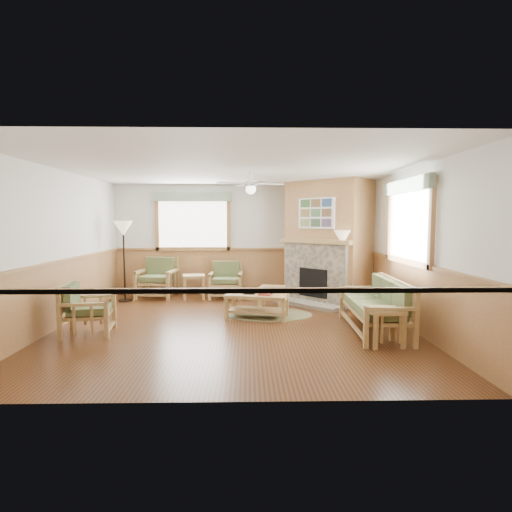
{
  "coord_description": "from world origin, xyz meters",
  "views": [
    {
      "loc": [
        0.24,
        -6.87,
        1.82
      ],
      "look_at": [
        0.4,
        0.7,
        1.15
      ],
      "focal_mm": 28.0,
      "sensor_mm": 36.0,
      "label": 1
    }
  ],
  "objects_px": {
    "coffee_table": "(257,306)",
    "floor_lamp_right": "(342,269)",
    "end_table_chairs": "(194,287)",
    "floor_lamp_left": "(124,261)",
    "sofa": "(374,305)",
    "end_table_sofa": "(384,327)",
    "footstool": "(272,297)",
    "armchair_left": "(88,309)",
    "armchair_back_right": "(226,280)",
    "armchair_back_left": "(157,278)"
  },
  "relations": [
    {
      "from": "armchair_back_left",
      "to": "end_table_sofa",
      "type": "xyz_separation_m",
      "value": [
        4.15,
        -3.75,
        -0.2
      ]
    },
    {
      "from": "armchair_left",
      "to": "end_table_chairs",
      "type": "distance_m",
      "value": 3.19
    },
    {
      "from": "sofa",
      "to": "footstool",
      "type": "distance_m",
      "value": 2.43
    },
    {
      "from": "coffee_table",
      "to": "floor_lamp_left",
      "type": "height_order",
      "value": "floor_lamp_left"
    },
    {
      "from": "sofa",
      "to": "end_table_sofa",
      "type": "relative_size",
      "value": 3.43
    },
    {
      "from": "sofa",
      "to": "end_table_sofa",
      "type": "bearing_deg",
      "value": -3.77
    },
    {
      "from": "end_table_chairs",
      "to": "floor_lamp_left",
      "type": "xyz_separation_m",
      "value": [
        -1.53,
        -0.24,
        0.63
      ]
    },
    {
      "from": "armchair_back_right",
      "to": "end_table_chairs",
      "type": "bearing_deg",
      "value": -166.69
    },
    {
      "from": "sofa",
      "to": "floor_lamp_right",
      "type": "relative_size",
      "value": 1.15
    },
    {
      "from": "armchair_left",
      "to": "end_table_sofa",
      "type": "xyz_separation_m",
      "value": [
        4.55,
        -0.66,
        -0.14
      ]
    },
    {
      "from": "end_table_sofa",
      "to": "end_table_chairs",
      "type": "bearing_deg",
      "value": 132.26
    },
    {
      "from": "sofa",
      "to": "floor_lamp_right",
      "type": "xyz_separation_m",
      "value": [
        -0.11,
        1.74,
        0.38
      ]
    },
    {
      "from": "end_table_chairs",
      "to": "end_table_sofa",
      "type": "xyz_separation_m",
      "value": [
        3.25,
        -3.58,
        -0.01
      ]
    },
    {
      "from": "floor_lamp_right",
      "to": "end_table_chairs",
      "type": "bearing_deg",
      "value": 161.26
    },
    {
      "from": "sofa",
      "to": "footstool",
      "type": "height_order",
      "value": "sofa"
    },
    {
      "from": "armchair_left",
      "to": "footstool",
      "type": "relative_size",
      "value": 1.63
    },
    {
      "from": "armchair_back_right",
      "to": "floor_lamp_right",
      "type": "xyz_separation_m",
      "value": [
        2.48,
        -1.24,
        0.39
      ]
    },
    {
      "from": "end_table_sofa",
      "to": "armchair_left",
      "type": "bearing_deg",
      "value": 171.69
    },
    {
      "from": "armchair_left",
      "to": "floor_lamp_right",
      "type": "xyz_separation_m",
      "value": [
        4.52,
        1.82,
        0.4
      ]
    },
    {
      "from": "floor_lamp_right",
      "to": "footstool",
      "type": "bearing_deg",
      "value": 176.0
    },
    {
      "from": "end_table_sofa",
      "to": "footstool",
      "type": "height_order",
      "value": "end_table_sofa"
    },
    {
      "from": "armchair_back_right",
      "to": "end_table_chairs",
      "type": "relative_size",
      "value": 1.5
    },
    {
      "from": "armchair_left",
      "to": "end_table_chairs",
      "type": "height_order",
      "value": "armchair_left"
    },
    {
      "from": "armchair_back_right",
      "to": "footstool",
      "type": "bearing_deg",
      "value": -46.42
    },
    {
      "from": "armchair_back_right",
      "to": "end_table_sofa",
      "type": "bearing_deg",
      "value": -54.26
    },
    {
      "from": "end_table_sofa",
      "to": "coffee_table",
      "type": "bearing_deg",
      "value": 136.98
    },
    {
      "from": "sofa",
      "to": "floor_lamp_left",
      "type": "relative_size",
      "value": 1.03
    },
    {
      "from": "sofa",
      "to": "armchair_back_right",
      "type": "distance_m",
      "value": 3.95
    },
    {
      "from": "armchair_back_right",
      "to": "coffee_table",
      "type": "height_order",
      "value": "armchair_back_right"
    },
    {
      "from": "armchair_back_right",
      "to": "armchair_left",
      "type": "distance_m",
      "value": 3.68
    },
    {
      "from": "armchair_back_left",
      "to": "coffee_table",
      "type": "height_order",
      "value": "armchair_back_left"
    },
    {
      "from": "armchair_back_right",
      "to": "floor_lamp_left",
      "type": "height_order",
      "value": "floor_lamp_left"
    },
    {
      "from": "armchair_back_left",
      "to": "floor_lamp_right",
      "type": "bearing_deg",
      "value": -10.83
    },
    {
      "from": "coffee_table",
      "to": "sofa",
      "type": "bearing_deg",
      "value": -13.06
    },
    {
      "from": "sofa",
      "to": "armchair_left",
      "type": "xyz_separation_m",
      "value": [
        -4.63,
        -0.08,
        -0.02
      ]
    },
    {
      "from": "sofa",
      "to": "armchair_back_right",
      "type": "bearing_deg",
      "value": -136.55
    },
    {
      "from": "armchair_back_right",
      "to": "end_table_sofa",
      "type": "relative_size",
      "value": 1.55
    },
    {
      "from": "armchair_back_left",
      "to": "floor_lamp_left",
      "type": "xyz_separation_m",
      "value": [
        -0.63,
        -0.42,
        0.44
      ]
    },
    {
      "from": "armchair_back_left",
      "to": "footstool",
      "type": "bearing_deg",
      "value": -17.41
    },
    {
      "from": "sofa",
      "to": "armchair_left",
      "type": "distance_m",
      "value": 4.63
    },
    {
      "from": "armchair_back_right",
      "to": "coffee_table",
      "type": "xyz_separation_m",
      "value": [
        0.69,
        -2.03,
        -0.2
      ]
    },
    {
      "from": "coffee_table",
      "to": "floor_lamp_right",
      "type": "xyz_separation_m",
      "value": [
        1.78,
        0.79,
        0.59
      ]
    },
    {
      "from": "floor_lamp_right",
      "to": "armchair_back_right",
      "type": "bearing_deg",
      "value": 153.37
    },
    {
      "from": "footstool",
      "to": "floor_lamp_right",
      "type": "relative_size",
      "value": 0.31
    },
    {
      "from": "footstool",
      "to": "floor_lamp_right",
      "type": "distance_m",
      "value": 1.58
    },
    {
      "from": "armchair_left",
      "to": "floor_lamp_left",
      "type": "xyz_separation_m",
      "value": [
        -0.23,
        2.67,
        0.5
      ]
    },
    {
      "from": "coffee_table",
      "to": "floor_lamp_right",
      "type": "bearing_deg",
      "value": 37.4
    },
    {
      "from": "coffee_table",
      "to": "footstool",
      "type": "height_order",
      "value": "coffee_table"
    },
    {
      "from": "end_table_sofa",
      "to": "floor_lamp_left",
      "type": "xyz_separation_m",
      "value": [
        -4.78,
        3.34,
        0.64
      ]
    },
    {
      "from": "coffee_table",
      "to": "end_table_chairs",
      "type": "bearing_deg",
      "value": 140.83
    }
  ]
}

